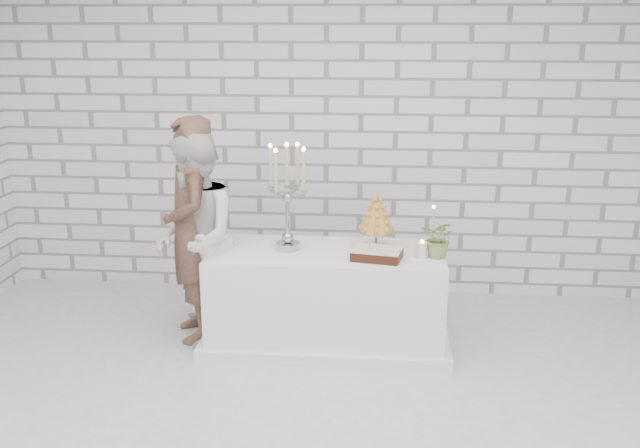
# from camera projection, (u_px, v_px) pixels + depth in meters

# --- Properties ---
(ground) EXTENTS (6.00, 5.00, 0.01)m
(ground) POSITION_uv_depth(u_px,v_px,m) (293.00, 430.00, 4.56)
(ground) COLOR silver
(ground) RESTS_ON ground
(wall_back) EXTENTS (6.00, 0.01, 3.00)m
(wall_back) POSITION_uv_depth(u_px,v_px,m) (326.00, 131.00, 6.55)
(wall_back) COLOR white
(wall_back) RESTS_ON ground
(wall_front) EXTENTS (6.00, 0.01, 3.00)m
(wall_front) POSITION_uv_depth(u_px,v_px,m) (156.00, 440.00, 1.75)
(wall_front) COLOR white
(wall_front) RESTS_ON ground
(cake_table) EXTENTS (1.80, 0.80, 0.75)m
(cake_table) POSITION_uv_depth(u_px,v_px,m) (327.00, 297.00, 5.72)
(cake_table) COLOR white
(cake_table) RESTS_ON ground
(groom) EXTENTS (0.64, 0.76, 1.77)m
(groom) POSITION_uv_depth(u_px,v_px,m) (191.00, 230.00, 5.69)
(groom) COLOR #462F24
(groom) RESTS_ON ground
(bride) EXTENTS (0.82, 0.95, 1.67)m
(bride) POSITION_uv_depth(u_px,v_px,m) (195.00, 239.00, 5.64)
(bride) COLOR silver
(bride) RESTS_ON ground
(candelabra) EXTENTS (0.43, 0.43, 0.83)m
(candelabra) POSITION_uv_depth(u_px,v_px,m) (287.00, 197.00, 5.56)
(candelabra) COLOR #9F9FA9
(candelabra) RESTS_ON cake_table
(croquembouche) EXTENTS (0.34, 0.34, 0.44)m
(croquembouche) POSITION_uv_depth(u_px,v_px,m) (376.00, 221.00, 5.63)
(croquembouche) COLOR #AE7729
(croquembouche) RESTS_ON cake_table
(chocolate_cake) EXTENTS (0.40, 0.32, 0.08)m
(chocolate_cake) POSITION_uv_depth(u_px,v_px,m) (377.00, 254.00, 5.43)
(chocolate_cake) COLOR black
(chocolate_cake) RESTS_ON cake_table
(pillar_candle) EXTENTS (0.10, 0.10, 0.12)m
(pillar_candle) POSITION_uv_depth(u_px,v_px,m) (422.00, 250.00, 5.44)
(pillar_candle) COLOR white
(pillar_candle) RESTS_ON cake_table
(extra_taper) EXTENTS (0.07, 0.07, 0.32)m
(extra_taper) POSITION_uv_depth(u_px,v_px,m) (433.00, 228.00, 5.66)
(extra_taper) COLOR beige
(extra_taper) RESTS_ON cake_table
(flowers) EXTENTS (0.34, 0.33, 0.30)m
(flowers) POSITION_uv_depth(u_px,v_px,m) (440.00, 238.00, 5.44)
(flowers) COLOR #5B8143
(flowers) RESTS_ON cake_table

